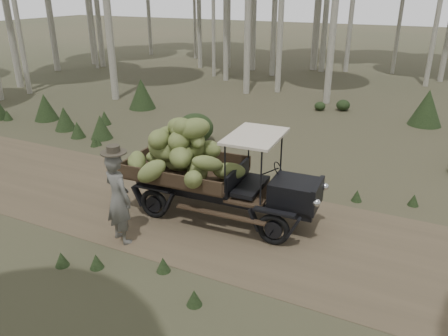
{
  "coord_description": "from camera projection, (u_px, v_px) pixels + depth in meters",
  "views": [
    {
      "loc": [
        4.3,
        -7.82,
        4.95
      ],
      "look_at": [
        0.33,
        0.28,
        1.2
      ],
      "focal_mm": 35.0,
      "sensor_mm": 36.0,
      "label": 1
    }
  ],
  "objects": [
    {
      "name": "undergrowth",
      "position": [
        157.0,
        173.0,
        11.17
      ],
      "size": [
        23.08,
        20.11,
        1.39
      ],
      "color": "#233319",
      "rests_on": "ground"
    },
    {
      "name": "banana_truck",
      "position": [
        197.0,
        158.0,
        9.89
      ],
      "size": [
        4.7,
        2.24,
        2.34
      ],
      "rotation": [
        0.0,
        0.0,
        0.04
      ],
      "color": "black",
      "rests_on": "ground"
    },
    {
      "name": "dirt_track",
      "position": [
        206.0,
        217.0,
        10.13
      ],
      "size": [
        70.0,
        4.0,
        0.01
      ],
      "primitive_type": "cube",
      "color": "brown",
      "rests_on": "ground"
    },
    {
      "name": "farmer",
      "position": [
        118.0,
        197.0,
        8.84
      ],
      "size": [
        0.83,
        0.67,
        2.12
      ],
      "rotation": [
        0.0,
        0.0,
        2.81
      ],
      "color": "#5A5852",
      "rests_on": "ground"
    },
    {
      "name": "ground",
      "position": [
        206.0,
        217.0,
        10.13
      ],
      "size": [
        120.0,
        120.0,
        0.0
      ],
      "primitive_type": "plane",
      "color": "#473D2B",
      "rests_on": "ground"
    }
  ]
}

